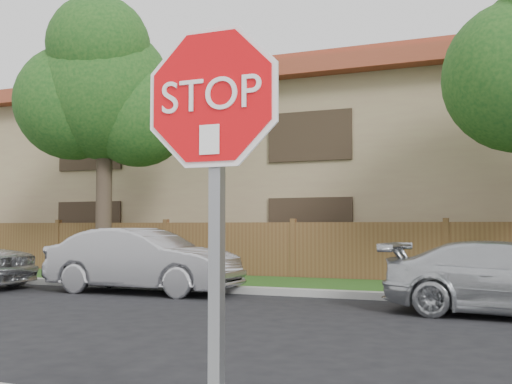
% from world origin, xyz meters
% --- Properties ---
extents(far_curb, '(70.00, 0.30, 0.15)m').
position_xyz_m(far_curb, '(0.00, 8.15, 0.07)').
color(far_curb, gray).
rests_on(far_curb, ground).
extents(grass_strip, '(70.00, 3.00, 0.12)m').
position_xyz_m(grass_strip, '(0.00, 9.80, 0.06)').
color(grass_strip, '#1E4714').
rests_on(grass_strip, ground).
extents(fence, '(70.00, 0.12, 1.60)m').
position_xyz_m(fence, '(0.00, 11.40, 0.80)').
color(fence, brown).
rests_on(fence, ground).
extents(apartment_building, '(35.20, 9.20, 7.20)m').
position_xyz_m(apartment_building, '(0.00, 17.00, 3.53)').
color(apartment_building, '#9B8160').
rests_on(apartment_building, ground).
extents(tree_left, '(4.80, 3.90, 7.78)m').
position_xyz_m(tree_left, '(-8.98, 9.57, 5.22)').
color(tree_left, '#382B21').
rests_on(tree_left, ground).
extents(stop_sign, '(1.01, 0.13, 2.55)m').
position_xyz_m(stop_sign, '(-0.15, -1.48, 1.83)').
color(stop_sign, gray).
rests_on(stop_sign, sidewalk_near).
extents(sedan_left, '(4.42, 1.58, 1.45)m').
position_xyz_m(sedan_left, '(-6.23, 7.40, 0.73)').
color(sedan_left, '#A5A5A9').
rests_on(sedan_left, ground).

